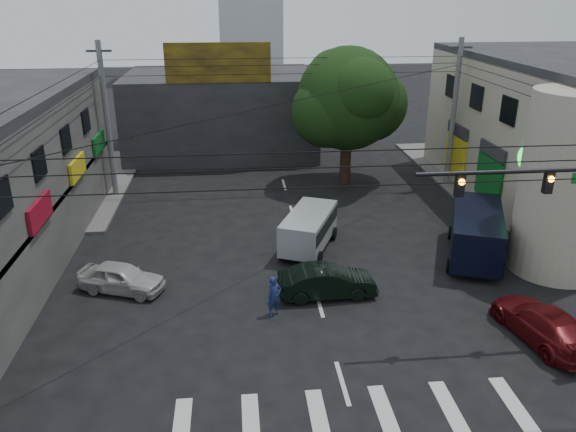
{
  "coord_description": "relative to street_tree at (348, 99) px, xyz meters",
  "views": [
    {
      "loc": [
        -3.22,
        -17.47,
        11.69
      ],
      "look_at": [
        -1.05,
        4.0,
        3.04
      ],
      "focal_mm": 35.0,
      "sensor_mm": 36.0,
      "label": 1
    }
  ],
  "objects": [
    {
      "name": "ground",
      "position": [
        -4.0,
        -17.0,
        -5.47
      ],
      "size": [
        160.0,
        160.0,
        0.0
      ],
      "primitive_type": "plane",
      "color": "black",
      "rests_on": "ground"
    },
    {
      "name": "sidewalk_far_left",
      "position": [
        -22.0,
        1.0,
        -5.4
      ],
      "size": [
        16.0,
        16.0,
        0.15
      ],
      "primitive_type": "cube",
      "color": "#514F4C",
      "rests_on": "ground"
    },
    {
      "name": "sidewalk_far_right",
      "position": [
        14.0,
        1.0,
        -5.4
      ],
      "size": [
        16.0,
        16.0,
        0.15
      ],
      "primitive_type": "cube",
      "color": "#514F4C",
      "rests_on": "ground"
    },
    {
      "name": "corner_column",
      "position": [
        7.0,
        -13.0,
        -1.47
      ],
      "size": [
        4.0,
        4.0,
        8.0
      ],
      "primitive_type": "cylinder",
      "color": "gray",
      "rests_on": "ground"
    },
    {
      "name": "building_far",
      "position": [
        -8.0,
        9.0,
        -2.47
      ],
      "size": [
        14.0,
        10.0,
        6.0
      ],
      "primitive_type": "cube",
      "color": "#232326",
      "rests_on": "ground"
    },
    {
      "name": "billboard",
      "position": [
        -8.0,
        4.1,
        1.83
      ],
      "size": [
        7.0,
        0.3,
        2.6
      ],
      "primitive_type": "cube",
      "color": "olive",
      "rests_on": "building_far"
    },
    {
      "name": "street_tree",
      "position": [
        0.0,
        0.0,
        0.0
      ],
      "size": [
        6.4,
        6.4,
        8.7
      ],
      "color": "black",
      "rests_on": "ground"
    },
    {
      "name": "traffic_gantry",
      "position": [
        3.82,
        -18.0,
        -0.64
      ],
      "size": [
        7.1,
        0.35,
        7.2
      ],
      "color": "black",
      "rests_on": "ground"
    },
    {
      "name": "utility_pole_far_left",
      "position": [
        -14.5,
        -1.0,
        -0.87
      ],
      "size": [
        0.32,
        0.32,
        9.2
      ],
      "primitive_type": "cylinder",
      "color": "#59595B",
      "rests_on": "ground"
    },
    {
      "name": "utility_pole_far_right",
      "position": [
        6.5,
        -1.0,
        -0.87
      ],
      "size": [
        0.32,
        0.32,
        9.2
      ],
      "primitive_type": "cylinder",
      "color": "#59595B",
      "rests_on": "ground"
    },
    {
      "name": "dark_sedan",
      "position": [
        -3.59,
        -14.45,
        -4.81
      ],
      "size": [
        1.72,
        4.11,
        1.32
      ],
      "primitive_type": "imported",
      "rotation": [
        0.0,
        0.0,
        1.61
      ],
      "color": "black",
      "rests_on": "ground"
    },
    {
      "name": "white_compact",
      "position": [
        -12.05,
        -13.16,
        -4.85
      ],
      "size": [
        3.82,
        4.58,
        1.24
      ],
      "primitive_type": "imported",
      "rotation": [
        0.0,
        0.0,
        1.22
      ],
      "color": "#B3B3AE",
      "rests_on": "ground"
    },
    {
      "name": "maroon_sedan",
      "position": [
        3.6,
        -18.28,
        -4.82
      ],
      "size": [
        3.38,
        5.13,
        1.31
      ],
      "primitive_type": "imported",
      "rotation": [
        0.0,
        0.0,
        3.32
      ],
      "color": "#520B0E",
      "rests_on": "ground"
    },
    {
      "name": "silver_minivan",
      "position": [
        -3.73,
        -9.82,
        -4.54
      ],
      "size": [
        5.64,
        4.94,
        1.86
      ],
      "primitive_type": null,
      "rotation": [
        0.0,
        0.0,
        1.17
      ],
      "color": "#B2B6BB",
      "rests_on": "ground"
    },
    {
      "name": "navy_van",
      "position": [
        3.91,
        -11.53,
        -4.33
      ],
      "size": [
        7.19,
        6.11,
        2.28
      ],
      "primitive_type": null,
      "rotation": [
        0.0,
        0.0,
        1.19
      ],
      "color": "black",
      "rests_on": "ground"
    },
    {
      "name": "traffic_officer",
      "position": [
        -5.86,
        -15.68,
        -4.66
      ],
      "size": [
        0.9,
        0.85,
        1.63
      ],
      "primitive_type": "imported",
      "rotation": [
        0.0,
        0.0,
        0.44
      ],
      "color": "navy",
      "rests_on": "ground"
    }
  ]
}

